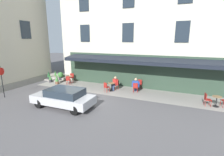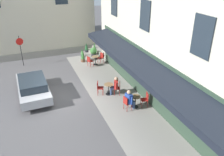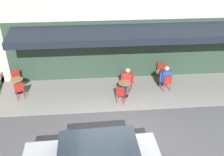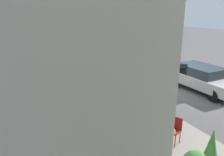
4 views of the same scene
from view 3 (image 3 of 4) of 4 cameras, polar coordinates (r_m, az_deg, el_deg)
name	(u,v)px [view 3 (image 3 of 4)]	position (r m, az deg, el deg)	size (l,w,h in m)	color
ground_plane	(113,140)	(9.89, 0.13, -13.90)	(70.00, 70.00, 0.00)	#565456
sidewalk_cafe_terrace	(170,90)	(13.15, 13.06, -2.58)	(20.50, 3.20, 0.01)	gray
cafe_table_near_entrance	(161,76)	(13.27, 11.12, 0.39)	(0.60, 0.60, 0.75)	black
cafe_chair_red_facing_street	(167,81)	(12.76, 12.32, -0.71)	(0.46, 0.46, 0.91)	maroon
cafe_chair_red_corner_left	(161,70)	(13.81, 11.06, 1.84)	(0.48, 0.48, 0.91)	maroon
cafe_table_mid_terrace	(125,87)	(12.08, 2.87, -2.11)	(0.60, 0.60, 0.75)	black
cafe_chair_red_corner_right	(121,93)	(11.53, 2.01, -3.41)	(0.53, 0.53, 0.91)	maroon
cafe_chair_red_kerbside	(128,80)	(12.58, 3.69, -0.48)	(0.53, 0.53, 0.91)	maroon
cafe_table_far_end	(17,84)	(13.19, -20.67, -1.25)	(0.60, 0.60, 0.75)	black
cafe_chair_red_back_row	(19,89)	(12.61, -20.29, -2.33)	(0.52, 0.52, 0.91)	maroon
cafe_chair_red_near_door	(16,77)	(13.73, -20.94, 0.18)	(0.51, 0.51, 0.91)	maroon
seated_patron_in_blue	(165,76)	(12.85, 11.98, 0.35)	(0.66, 0.59, 1.31)	navy
seated_companion_in_red	(127,80)	(12.33, 3.44, -0.37)	(0.60, 0.62, 1.28)	navy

